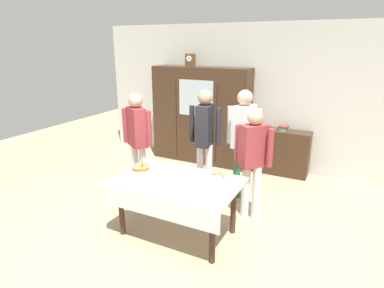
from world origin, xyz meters
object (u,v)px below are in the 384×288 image
at_px(person_behind_table_left, 253,154).
at_px(person_by_cabinet, 205,133).
at_px(dining_table, 176,189).
at_px(person_behind_table_right, 137,134).
at_px(tea_cup_back_edge, 183,188).
at_px(pastry_plate, 219,175).
at_px(tea_cup_front_edge, 126,178).
at_px(spoon_near_right, 164,179).
at_px(tea_cup_center, 200,191).
at_px(bookshelf_low, 281,152).
at_px(mantel_clock, 190,60).
at_px(bread_basket, 141,167).
at_px(book_stack, 284,128).
at_px(person_beside_shelf, 243,134).
at_px(wall_cabinet, 201,115).
at_px(spoon_far_left, 196,174).

relative_size(person_behind_table_left, person_by_cabinet, 0.91).
distance_m(dining_table, person_behind_table_left, 1.14).
bearing_deg(person_behind_table_right, tea_cup_back_edge, -35.64).
distance_m(tea_cup_back_edge, pastry_plate, 0.59).
distance_m(tea_cup_back_edge, tea_cup_front_edge, 0.76).
distance_m(dining_table, spoon_near_right, 0.19).
relative_size(tea_cup_center, spoon_near_right, 1.09).
relative_size(bookshelf_low, pastry_plate, 3.50).
height_order(mantel_clock, bread_basket, mantel_clock).
distance_m(pastry_plate, person_by_cabinet, 1.04).
distance_m(bread_basket, person_behind_table_left, 1.49).
xyz_separation_m(tea_cup_back_edge, spoon_near_right, (-0.35, 0.16, -0.02)).
height_order(book_stack, person_beside_shelf, person_beside_shelf).
distance_m(bookshelf_low, person_by_cabinet, 1.81).
bearing_deg(wall_cabinet, pastry_plate, -59.50).
bearing_deg(pastry_plate, dining_table, -137.94).
height_order(bookshelf_low, spoon_near_right, bookshelf_low).
relative_size(bread_basket, spoon_near_right, 2.02).
height_order(book_stack, person_behind_table_right, person_behind_table_right).
relative_size(tea_cup_back_edge, spoon_far_left, 1.09).
xyz_separation_m(bookshelf_low, spoon_far_left, (-0.60, -2.35, 0.33)).
height_order(book_stack, tea_cup_back_edge, book_stack).
bearing_deg(spoon_far_left, person_behind_table_left, 44.99).
bearing_deg(tea_cup_center, person_by_cabinet, 112.71).
bearing_deg(person_by_cabinet, person_behind_table_right, -155.36).
height_order(dining_table, mantel_clock, mantel_clock).
bearing_deg(tea_cup_back_edge, bookshelf_low, 79.47).
distance_m(person_behind_table_right, person_by_cabinet, 1.04).
height_order(spoon_far_left, spoon_near_right, same).
height_order(tea_cup_front_edge, person_behind_table_left, person_behind_table_left).
distance_m(dining_table, book_stack, 2.75).
bearing_deg(mantel_clock, book_stack, 1.57).
xyz_separation_m(person_behind_table_left, person_beside_shelf, (-0.30, 0.49, 0.11)).
relative_size(wall_cabinet, person_behind_table_right, 1.21).
distance_m(wall_cabinet, mantel_clock, 1.10).
distance_m(spoon_far_left, person_beside_shelf, 1.13).
bearing_deg(wall_cabinet, tea_cup_front_edge, -83.07).
bearing_deg(mantel_clock, person_by_cabinet, -55.30).
xyz_separation_m(book_stack, pastry_plate, (-0.32, -2.27, -0.12)).
relative_size(tea_cup_front_edge, person_by_cabinet, 0.08).
bearing_deg(spoon_near_right, book_stack, 71.78).
distance_m(wall_cabinet, person_beside_shelf, 1.79).
bearing_deg(book_stack, mantel_clock, -178.43).
xyz_separation_m(tea_cup_back_edge, person_by_cabinet, (-0.37, 1.38, 0.26)).
bearing_deg(mantel_clock, wall_cabinet, 0.16).
distance_m(mantel_clock, bookshelf_low, 2.46).
height_order(dining_table, person_by_cabinet, person_by_cabinet).
bearing_deg(spoon_far_left, pastry_plate, 15.91).
height_order(dining_table, person_behind_table_left, person_behind_table_left).
distance_m(bookshelf_low, spoon_near_right, 2.82).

